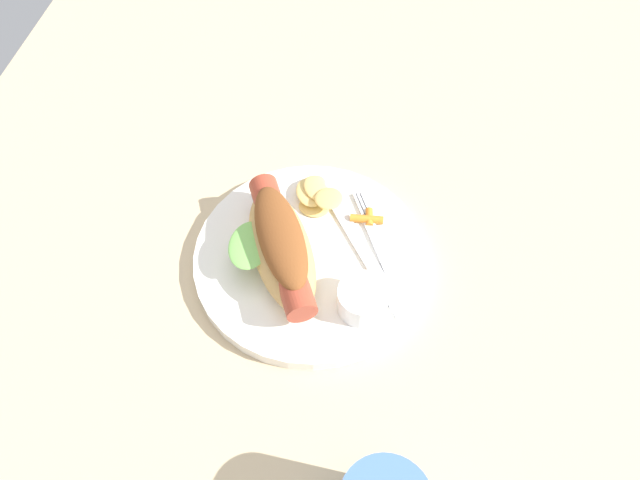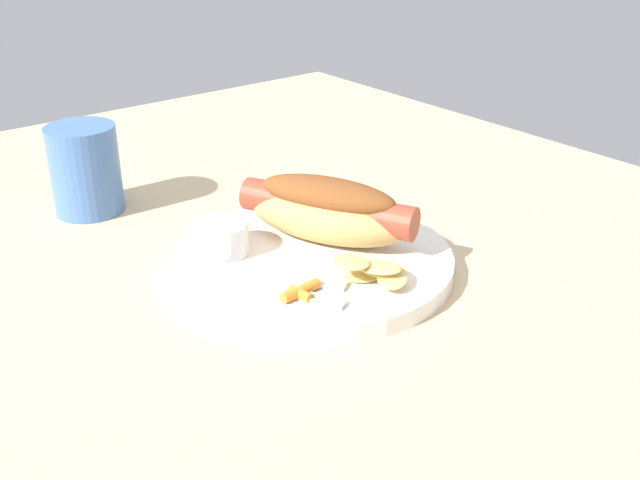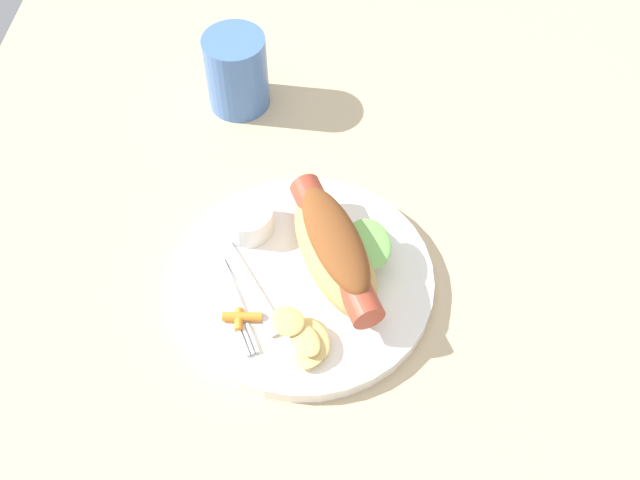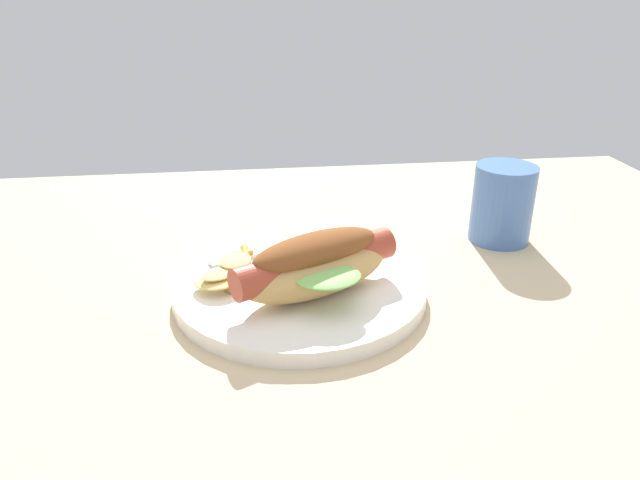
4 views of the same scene
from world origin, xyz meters
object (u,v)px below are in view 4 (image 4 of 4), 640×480
(carrot_garnish, at_px, (245,255))
(knife, at_px, (291,252))
(hot_dog, at_px, (316,264))
(drinking_cup, at_px, (502,204))
(sauce_ramekin, at_px, (343,238))
(plate, at_px, (300,286))
(fork, at_px, (273,248))
(chips_pile, at_px, (225,277))

(carrot_garnish, bearing_deg, knife, 7.44)
(hot_dog, xyz_separation_m, knife, (-0.02, 0.09, -0.03))
(drinking_cup, bearing_deg, sauce_ramekin, -168.68)
(plate, height_order, fork, fork)
(sauce_ramekin, bearing_deg, drinking_cup, 11.32)
(hot_dog, relative_size, knife, 1.08)
(sauce_ramekin, distance_m, knife, 0.06)
(sauce_ramekin, height_order, chips_pile, sauce_ramekin)
(plate, bearing_deg, hot_dog, -64.53)
(knife, bearing_deg, hot_dog, 66.56)
(hot_dog, bearing_deg, plate, -90.27)
(fork, distance_m, knife, 0.02)
(carrot_garnish, bearing_deg, sauce_ramekin, 4.11)
(knife, distance_m, chips_pile, 0.10)
(fork, bearing_deg, knife, 125.22)
(hot_dog, relative_size, chips_pile, 2.40)
(carrot_garnish, bearing_deg, chips_pile, -106.78)
(carrot_garnish, relative_size, drinking_cup, 0.40)
(carrot_garnish, xyz_separation_m, drinking_cup, (0.31, 0.05, 0.03))
(carrot_garnish, bearing_deg, hot_dog, -50.76)
(drinking_cup, bearing_deg, chips_pile, -161.41)
(sauce_ramekin, bearing_deg, hot_dog, -113.69)
(hot_dog, distance_m, knife, 0.10)
(hot_dog, distance_m, fork, 0.11)
(sauce_ramekin, height_order, fork, sauce_ramekin)
(sauce_ramekin, distance_m, carrot_garnish, 0.11)
(sauce_ramekin, height_order, drinking_cup, drinking_cup)
(knife, bearing_deg, chips_pile, 10.29)
(fork, relative_size, knife, 0.87)
(sauce_ramekin, xyz_separation_m, drinking_cup, (0.20, 0.04, 0.02))
(plate, bearing_deg, knife, 93.57)
(plate, distance_m, chips_pile, 0.08)
(plate, relative_size, hot_dog, 1.52)
(fork, bearing_deg, drinking_cup, 159.96)
(hot_dog, bearing_deg, fork, -95.65)
(hot_dog, height_order, sauce_ramekin, hot_dog)
(knife, height_order, drinking_cup, drinking_cup)
(chips_pile, xyz_separation_m, drinking_cup, (0.33, 0.11, 0.02))
(knife, height_order, chips_pile, chips_pile)
(carrot_garnish, bearing_deg, fork, 28.65)
(sauce_ramekin, xyz_separation_m, knife, (-0.06, -0.00, -0.01))
(carrot_garnish, bearing_deg, drinking_cup, 8.81)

